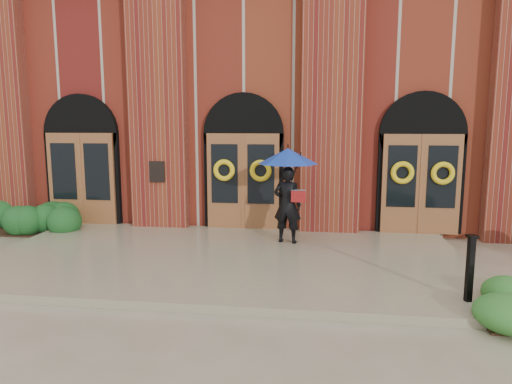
# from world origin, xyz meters

# --- Properties ---
(ground) EXTENTS (90.00, 90.00, 0.00)m
(ground) POSITION_xyz_m (0.00, 0.00, 0.00)
(ground) COLOR tan
(ground) RESTS_ON ground
(landing) EXTENTS (10.00, 5.30, 0.15)m
(landing) POSITION_xyz_m (0.00, 0.15, 0.07)
(landing) COLOR gray
(landing) RESTS_ON ground
(church_building) EXTENTS (16.20, 12.53, 7.00)m
(church_building) POSITION_xyz_m (0.00, 8.78, 3.50)
(church_building) COLOR maroon
(church_building) RESTS_ON ground
(man_with_umbrella) EXTENTS (1.61, 1.61, 2.20)m
(man_with_umbrella) POSITION_xyz_m (1.26, 1.39, 1.69)
(man_with_umbrella) COLOR black
(man_with_umbrella) RESTS_ON landing
(metal_post) EXTENTS (0.18, 0.18, 1.07)m
(metal_post) POSITION_xyz_m (4.30, -1.80, 0.71)
(metal_post) COLOR black
(metal_post) RESTS_ON landing
(hedge_wall_left) EXTENTS (2.88, 1.15, 0.74)m
(hedge_wall_left) POSITION_xyz_m (-5.97, 2.20, 0.37)
(hedge_wall_left) COLOR #17471B
(hedge_wall_left) RESTS_ON ground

